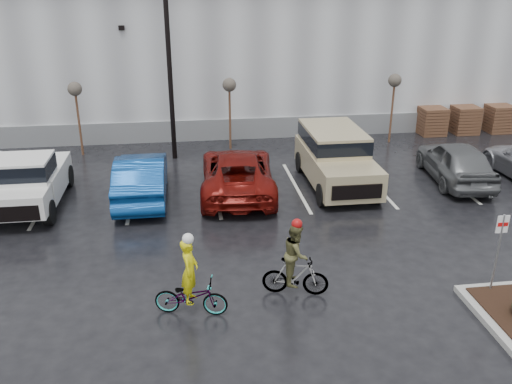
{
  "coord_description": "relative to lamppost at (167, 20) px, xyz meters",
  "views": [
    {
      "loc": [
        -3.54,
        -10.43,
        7.5
      ],
      "look_at": [
        -1.49,
        4.55,
        1.3
      ],
      "focal_mm": 38.0,
      "sensor_mm": 36.0,
      "label": 1
    }
  ],
  "objects": [
    {
      "name": "ground",
      "position": [
        4.0,
        -12.0,
        -5.69
      ],
      "size": [
        120.0,
        120.0,
        0.0
      ],
      "primitive_type": "plane",
      "color": "black",
      "rests_on": "ground"
    },
    {
      "name": "warehouse",
      "position": [
        4.0,
        9.99,
        -2.04
      ],
      "size": [
        60.5,
        15.5,
        7.2
      ],
      "color": "#A4A5A8",
      "rests_on": "ground"
    },
    {
      "name": "wooded_ridge",
      "position": [
        4.0,
        33.0,
        -2.69
      ],
      "size": [
        80.0,
        25.0,
        6.0
      ],
      "primitive_type": "cube",
      "color": "#1F3A18",
      "rests_on": "ground"
    },
    {
      "name": "lamppost",
      "position": [
        0.0,
        0.0,
        0.0
      ],
      "size": [
        0.5,
        1.0,
        9.22
      ],
      "color": "black",
      "rests_on": "ground"
    },
    {
      "name": "sapling_west",
      "position": [
        -4.0,
        1.0,
        -2.96
      ],
      "size": [
        0.6,
        0.6,
        3.2
      ],
      "color": "#4B311E",
      "rests_on": "ground"
    },
    {
      "name": "sapling_mid",
      "position": [
        2.5,
        1.0,
        -2.96
      ],
      "size": [
        0.6,
        0.6,
        3.2
      ],
      "color": "#4B311E",
      "rests_on": "ground"
    },
    {
      "name": "sapling_east",
      "position": [
        10.0,
        1.0,
        -2.96
      ],
      "size": [
        0.6,
        0.6,
        3.2
      ],
      "color": "#4B311E",
      "rests_on": "ground"
    },
    {
      "name": "pallet_stack_a",
      "position": [
        12.5,
        2.0,
        -5.01
      ],
      "size": [
        1.2,
        1.2,
        1.35
      ],
      "primitive_type": "cube",
      "color": "#4B311E",
      "rests_on": "ground"
    },
    {
      "name": "pallet_stack_b",
      "position": [
        14.2,
        2.0,
        -5.01
      ],
      "size": [
        1.2,
        1.2,
        1.35
      ],
      "primitive_type": "cube",
      "color": "#4B311E",
      "rests_on": "ground"
    },
    {
      "name": "pallet_stack_c",
      "position": [
        16.0,
        2.0,
        -5.01
      ],
      "size": [
        1.2,
        1.2,
        1.35
      ],
      "primitive_type": "cube",
      "color": "#4B311E",
      "rests_on": "ground"
    },
    {
      "name": "fire_lane_sign",
      "position": [
        7.8,
        -11.8,
        -4.28
      ],
      "size": [
        0.3,
        0.05,
        2.2
      ],
      "color": "gray",
      "rests_on": "ground"
    },
    {
      "name": "pickup_white",
      "position": [
        -4.83,
        -4.27,
        -4.71
      ],
      "size": [
        2.1,
        5.2,
        1.96
      ],
      "primitive_type": null,
      "color": "silver",
      "rests_on": "ground"
    },
    {
      "name": "car_blue",
      "position": [
        -1.11,
        -4.31,
        -4.89
      ],
      "size": [
        1.72,
        4.85,
        1.59
      ],
      "primitive_type": "imported",
      "rotation": [
        0.0,
        0.0,
        3.15
      ],
      "color": "navy",
      "rests_on": "ground"
    },
    {
      "name": "car_red",
      "position": [
        2.28,
        -4.21,
        -4.92
      ],
      "size": [
        2.93,
        5.66,
        1.52
      ],
      "primitive_type": "imported",
      "rotation": [
        0.0,
        0.0,
        3.07
      ],
      "color": "#660D09",
      "rests_on": "ground"
    },
    {
      "name": "suv_tan",
      "position": [
        5.98,
        -4.05,
        -4.66
      ],
      "size": [
        2.2,
        5.1,
        2.06
      ],
      "primitive_type": null,
      "color": "tan",
      "rests_on": "ground"
    },
    {
      "name": "car_grey",
      "position": [
        10.61,
        -4.21,
        -4.9
      ],
      "size": [
        2.35,
        4.8,
        1.57
      ],
      "primitive_type": "imported",
      "rotation": [
        0.0,
        0.0,
        3.03
      ],
      "color": "#5B5E60",
      "rests_on": "ground"
    },
    {
      "name": "cyclist_hivis",
      "position": [
        0.42,
        -11.58,
        -5.03
      ],
      "size": [
        1.82,
        0.97,
        2.1
      ],
      "rotation": [
        0.0,
        0.0,
        1.34
      ],
      "color": "#3F3F44",
      "rests_on": "ground"
    },
    {
      "name": "cyclist_olive",
      "position": [
        3.0,
        -11.09,
        -4.92
      ],
      "size": [
        1.65,
        0.84,
        2.06
      ],
      "rotation": [
        0.0,
        0.0,
        1.32
      ],
      "color": "#3F3F44",
      "rests_on": "ground"
    }
  ]
}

